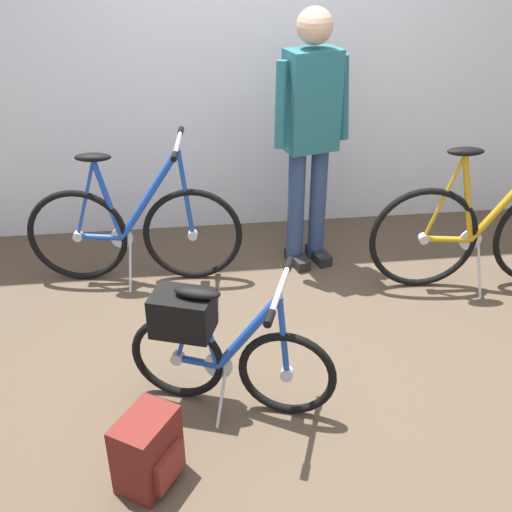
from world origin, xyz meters
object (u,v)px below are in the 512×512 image
display_bike_left (135,230)px  display_bike_right (508,220)px  backpack_on_floor (148,450)px  folding_bike_foreground (215,343)px  visitor_near_wall (311,127)px

display_bike_left → display_bike_right: size_ratio=0.93×
display_bike_right → backpack_on_floor: 2.56m
display_bike_left → folding_bike_foreground: bearing=-70.8°
folding_bike_foreground → visitor_near_wall: visitor_near_wall is taller
display_bike_left → display_bike_right: 2.32m
display_bike_left → visitor_near_wall: size_ratio=0.82×
folding_bike_foreground → visitor_near_wall: 1.62m
display_bike_left → backpack_on_floor: bearing=-86.1°
folding_bike_foreground → display_bike_right: (1.86, 0.88, 0.10)m
display_bike_right → folding_bike_foreground: bearing=-154.7°
folding_bike_foreground → backpack_on_floor: bearing=-124.9°
visitor_near_wall → backpack_on_floor: 2.20m
folding_bike_foreground → display_bike_left: bearing=109.2°
folding_bike_foreground → visitor_near_wall: (0.70, 1.34, 0.58)m
visitor_near_wall → folding_bike_foreground: bearing=-117.5°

